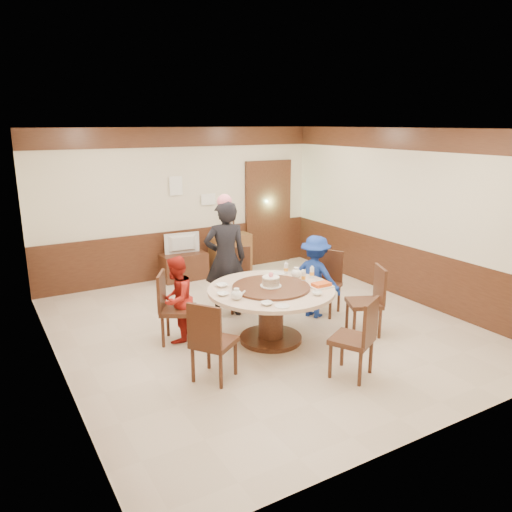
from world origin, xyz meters
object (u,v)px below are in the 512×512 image
person_standing (225,259)px  side_cabinet (230,253)px  person_red (177,299)px  birthday_cake (271,281)px  thermos (231,225)px  person_blue (315,277)px  shrimp_platter (321,285)px  banquet_table (271,303)px  tv_stand (184,266)px  television (183,244)px

person_standing → side_cabinet: 2.40m
person_standing → person_red: (-0.99, -0.50, -0.30)m
birthday_cake → thermos: (1.07, 3.21, 0.09)m
birthday_cake → person_blue: bearing=22.3°
birthday_cake → thermos: thermos is taller
shrimp_platter → side_cabinet: shrimp_platter is taller
person_blue → birthday_cake: 1.17m
person_standing → banquet_table: bearing=109.4°
person_red → side_cabinet: 3.33m
banquet_table → shrimp_platter: bearing=-26.8°
person_red → shrimp_platter: person_red is taller
person_red → shrimp_platter: size_ratio=3.92×
tv_stand → side_cabinet: side_cabinet is taller
person_standing → side_cabinet: person_standing is taller
shrimp_platter → person_red: bearing=150.5°
person_standing → birthday_cake: size_ratio=6.32×
birthday_cake → thermos: size_ratio=0.74×
banquet_table → tv_stand: 3.19m
banquet_table → tv_stand: (0.04, 3.18, -0.28)m
person_standing → shrimp_platter: size_ratio=5.93×
person_standing → television: 2.03m
person_blue → side_cabinet: size_ratio=1.57×
person_red → television: 2.77m
tv_stand → thermos: (1.02, 0.03, 0.69)m
person_standing → television: size_ratio=2.66×
person_blue → person_red: bearing=58.3°
person_blue → television: person_blue is taller
person_red → television: (1.13, 2.52, 0.10)m
side_cabinet → television: bearing=-178.3°
shrimp_platter → television: 3.53m
person_blue → shrimp_platter: bearing=122.5°
person_red → thermos: (2.15, 2.55, 0.35)m
television → side_cabinet: television is taller
birthday_cake → shrimp_platter: 0.68m
banquet_table → person_red: 1.27m
person_standing → shrimp_platter: (0.69, -1.46, -0.11)m
person_standing → shrimp_platter: bearing=130.3°
shrimp_platter → tv_stand: bearing=99.2°
tv_stand → thermos: size_ratio=2.24×
banquet_table → side_cabinet: banquet_table is taller
banquet_table → shrimp_platter: 0.72m
person_red → tv_stand: person_red is taller
person_standing → person_blue: bearing=162.7°
person_blue → birthday_cake: person_blue is taller
television → thermos: (1.02, 0.03, 0.25)m
banquet_table → person_standing: person_standing is taller
person_blue → thermos: 2.79m
person_red → birthday_cake: (1.08, -0.65, 0.26)m
tv_stand → birthday_cake: bearing=-90.8°
tv_stand → television: 0.44m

